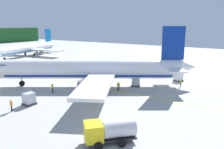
# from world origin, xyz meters

# --- Properties ---
(airliner_foreground) EXTENTS (31.04, 36.44, 11.90)m
(airliner_foreground) POSITION_xyz_m (28.70, 17.60, 3.39)
(airliner_foreground) COLOR white
(airliner_foreground) RESTS_ON ground
(airliner_mid_apron) EXTENTS (35.64, 29.71, 10.30)m
(airliner_mid_apron) POSITION_xyz_m (49.73, 66.84, 2.94)
(airliner_mid_apron) COLOR white
(airliner_mid_apron) RESTS_ON ground
(service_truck_fuel) EXTENTS (5.30, 5.08, 2.40)m
(service_truck_fuel) POSITION_xyz_m (12.08, 2.08, 1.39)
(service_truck_fuel) COLOR yellow
(service_truck_fuel) RESTS_ON ground
(cargo_container_near) EXTENTS (2.30, 2.30, 2.11)m
(cargo_container_near) POSITION_xyz_m (33.52, 10.24, 1.00)
(cargo_container_near) COLOR #333338
(cargo_container_near) RESTS_ON ground
(cargo_container_mid) EXTENTS (1.73, 1.73, 2.04)m
(cargo_container_mid) POSITION_xyz_m (14.74, 18.99, 0.97)
(cargo_container_mid) COLOR #333338
(cargo_container_mid) RESTS_ON ground
(cargo_container_far) EXTENTS (2.23, 2.23, 1.99)m
(cargo_container_far) POSITION_xyz_m (42.34, 4.40, 0.94)
(cargo_container_far) COLOR #333338
(cargo_container_far) RESTS_ON ground
(crew_marshaller) EXTENTS (0.31, 0.62, 1.77)m
(crew_marshaller) POSITION_xyz_m (11.54, 18.62, 1.05)
(crew_marshaller) COLOR #191E33
(crew_marshaller) RESTS_ON ground
(crew_loader_left) EXTENTS (0.63, 0.28, 1.61)m
(crew_loader_left) POSITION_xyz_m (38.03, 2.58, 0.95)
(crew_loader_left) COLOR #191E33
(crew_loader_left) RESTS_ON ground
(crew_loader_right) EXTENTS (0.57, 0.41, 1.68)m
(crew_loader_right) POSITION_xyz_m (21.16, 20.86, 0.99)
(crew_loader_right) COLOR #191E33
(crew_loader_right) RESTS_ON ground
(crew_supervisor) EXTENTS (0.38, 0.59, 1.66)m
(crew_supervisor) POSITION_xyz_m (28.87, 11.46, 0.98)
(crew_supervisor) COLOR #191E33
(crew_supervisor) RESTS_ON ground
(apron_guide_line) EXTENTS (0.30, 60.00, 0.01)m
(apron_guide_line) POSITION_xyz_m (28.48, 13.07, 0.01)
(apron_guide_line) COLOR yellow
(apron_guide_line) RESTS_ON ground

